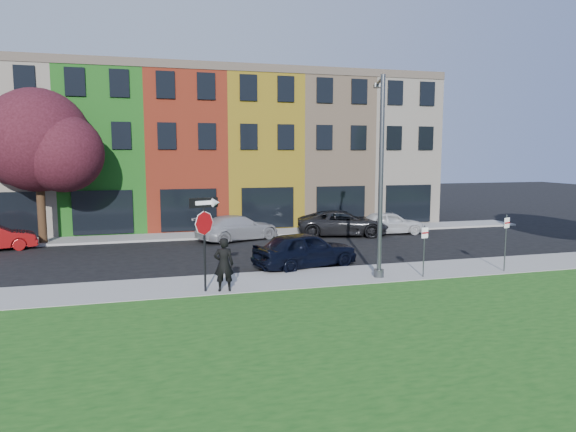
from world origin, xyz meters
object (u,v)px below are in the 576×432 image
object	(u,v)px
stop_sign	(204,225)
man	(224,264)
street_lamp	(380,177)
sedan_near	(305,250)

from	to	relation	value
stop_sign	man	size ratio (longest dim) A/B	1.73
street_lamp	man	bearing A→B (deg)	-154.84
stop_sign	street_lamp	world-z (taller)	street_lamp
man	sedan_near	size ratio (longest dim) A/B	0.38
stop_sign	man	world-z (taller)	stop_sign
stop_sign	street_lamp	distance (m)	7.09
stop_sign	sedan_near	bearing A→B (deg)	18.36
sedan_near	street_lamp	bearing A→B (deg)	-155.98
sedan_near	stop_sign	bearing A→B (deg)	109.23
stop_sign	sedan_near	distance (m)	5.94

